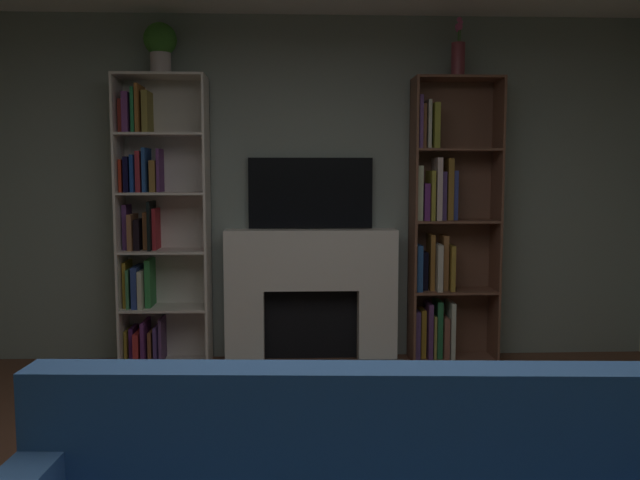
% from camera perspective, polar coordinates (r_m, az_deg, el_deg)
% --- Properties ---
extents(wall_back_accent, '(5.51, 0.06, 2.65)m').
position_cam_1_polar(wall_back_accent, '(5.19, -0.85, 4.40)').
color(wall_back_accent, gray).
rests_on(wall_back_accent, ground_plane).
extents(fireplace, '(1.42, 0.54, 1.02)m').
position_cam_1_polar(fireplace, '(5.12, -0.78, -4.46)').
color(fireplace, white).
rests_on(fireplace, ground_plane).
extents(tv, '(0.96, 0.06, 0.55)m').
position_cam_1_polar(tv, '(5.13, -0.83, 4.07)').
color(tv, black).
rests_on(tv, fireplace).
extents(bookshelf_left, '(0.67, 0.34, 2.17)m').
position_cam_1_polar(bookshelf_left, '(5.15, -14.15, 1.25)').
color(bookshelf_left, silver).
rests_on(bookshelf_left, ground_plane).
extents(bookshelf_right, '(0.67, 0.30, 2.17)m').
position_cam_1_polar(bookshelf_right, '(5.20, 10.56, 0.58)').
color(bookshelf_right, brown).
rests_on(bookshelf_right, ground_plane).
extents(potted_plant, '(0.24, 0.24, 0.38)m').
position_cam_1_polar(potted_plant, '(5.18, -13.63, 16.10)').
color(potted_plant, beige).
rests_on(potted_plant, bookshelf_left).
extents(vase_with_flowers, '(0.10, 0.10, 0.44)m').
position_cam_1_polar(vase_with_flowers, '(5.24, 11.85, 15.32)').
color(vase_with_flowers, brown).
rests_on(vase_with_flowers, bookshelf_right).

